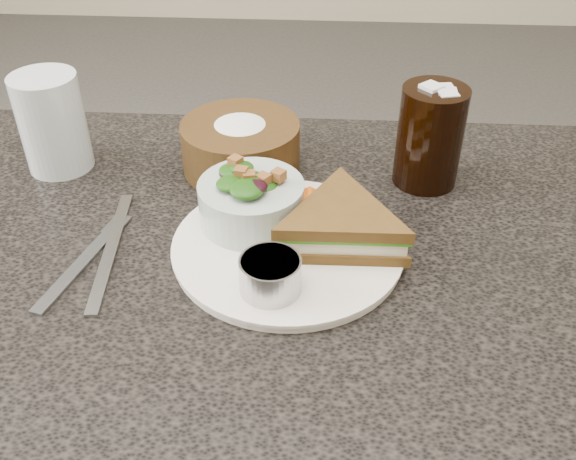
{
  "coord_description": "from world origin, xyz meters",
  "views": [
    {
      "loc": [
        0.1,
        -0.55,
        1.21
      ],
      "look_at": [
        0.06,
        0.02,
        0.78
      ],
      "focal_mm": 40.0,
      "sensor_mm": 36.0,
      "label": 1
    }
  ],
  "objects_px": {
    "dressing_ramekin": "(270,275)",
    "cola_glass": "(430,132)",
    "water_glass": "(52,123)",
    "dining_table": "(244,455)",
    "sandwich": "(341,225)",
    "salad_bowl": "(251,196)",
    "bread_basket": "(241,138)",
    "dinner_plate": "(288,247)"
  },
  "relations": [
    {
      "from": "dressing_ramekin",
      "to": "cola_glass",
      "type": "height_order",
      "value": "cola_glass"
    },
    {
      "from": "water_glass",
      "to": "dressing_ramekin",
      "type": "bearing_deg",
      "value": -38.63
    },
    {
      "from": "dining_table",
      "to": "cola_glass",
      "type": "xyz_separation_m",
      "value": [
        0.23,
        0.18,
        0.45
      ]
    },
    {
      "from": "dressing_ramekin",
      "to": "sandwich",
      "type": "bearing_deg",
      "value": 49.59
    },
    {
      "from": "salad_bowl",
      "to": "dressing_ramekin",
      "type": "bearing_deg",
      "value": -74.93
    },
    {
      "from": "sandwich",
      "to": "bread_basket",
      "type": "relative_size",
      "value": 1.1
    },
    {
      "from": "salad_bowl",
      "to": "cola_glass",
      "type": "bearing_deg",
      "value": 29.28
    },
    {
      "from": "salad_bowl",
      "to": "dining_table",
      "type": "bearing_deg",
      "value": -107.39
    },
    {
      "from": "cola_glass",
      "to": "sandwich",
      "type": "bearing_deg",
      "value": -125.73
    },
    {
      "from": "dining_table",
      "to": "dressing_ramekin",
      "type": "relative_size",
      "value": 15.57
    },
    {
      "from": "dinner_plate",
      "to": "sandwich",
      "type": "xyz_separation_m",
      "value": [
        0.06,
        0.01,
        0.03
      ]
    },
    {
      "from": "water_glass",
      "to": "dinner_plate",
      "type": "bearing_deg",
      "value": -27.63
    },
    {
      "from": "dining_table",
      "to": "sandwich",
      "type": "relative_size",
      "value": 5.75
    },
    {
      "from": "dinner_plate",
      "to": "salad_bowl",
      "type": "distance_m",
      "value": 0.07
    },
    {
      "from": "dinner_plate",
      "to": "sandwich",
      "type": "bearing_deg",
      "value": 6.15
    },
    {
      "from": "dinner_plate",
      "to": "dressing_ramekin",
      "type": "height_order",
      "value": "dressing_ramekin"
    },
    {
      "from": "water_glass",
      "to": "salad_bowl",
      "type": "bearing_deg",
      "value": -24.78
    },
    {
      "from": "dining_table",
      "to": "salad_bowl",
      "type": "height_order",
      "value": "salad_bowl"
    },
    {
      "from": "dressing_ramekin",
      "to": "salad_bowl",
      "type": "bearing_deg",
      "value": 105.07
    },
    {
      "from": "dinner_plate",
      "to": "sandwich",
      "type": "relative_size",
      "value": 1.5
    },
    {
      "from": "dinner_plate",
      "to": "dressing_ramekin",
      "type": "xyz_separation_m",
      "value": [
        -0.01,
        -0.08,
        0.02
      ]
    },
    {
      "from": "dressing_ramekin",
      "to": "cola_glass",
      "type": "bearing_deg",
      "value": 52.55
    },
    {
      "from": "sandwich",
      "to": "dressing_ramekin",
      "type": "xyz_separation_m",
      "value": [
        -0.07,
        -0.08,
        -0.0
      ]
    },
    {
      "from": "dressing_ramekin",
      "to": "water_glass",
      "type": "relative_size",
      "value": 0.49
    },
    {
      "from": "sandwich",
      "to": "salad_bowl",
      "type": "height_order",
      "value": "salad_bowl"
    },
    {
      "from": "salad_bowl",
      "to": "bread_basket",
      "type": "distance_m",
      "value": 0.14
    },
    {
      "from": "cola_glass",
      "to": "water_glass",
      "type": "height_order",
      "value": "cola_glass"
    },
    {
      "from": "water_glass",
      "to": "cola_glass",
      "type": "bearing_deg",
      "value": -0.79
    },
    {
      "from": "dining_table",
      "to": "dressing_ramekin",
      "type": "xyz_separation_m",
      "value": [
        0.05,
        -0.06,
        0.41
      ]
    },
    {
      "from": "sandwich",
      "to": "water_glass",
      "type": "height_order",
      "value": "water_glass"
    },
    {
      "from": "water_glass",
      "to": "sandwich",
      "type": "bearing_deg",
      "value": -23.07
    },
    {
      "from": "bread_basket",
      "to": "cola_glass",
      "type": "bearing_deg",
      "value": -3.99
    },
    {
      "from": "dining_table",
      "to": "cola_glass",
      "type": "bearing_deg",
      "value": 37.67
    },
    {
      "from": "dinner_plate",
      "to": "salad_bowl",
      "type": "xyz_separation_m",
      "value": [
        -0.05,
        0.04,
        0.04
      ]
    },
    {
      "from": "bread_basket",
      "to": "dressing_ramekin",
      "type": "bearing_deg",
      "value": -76.57
    },
    {
      "from": "sandwich",
      "to": "cola_glass",
      "type": "bearing_deg",
      "value": 53.25
    },
    {
      "from": "bread_basket",
      "to": "cola_glass",
      "type": "relative_size",
      "value": 1.11
    },
    {
      "from": "dressing_ramekin",
      "to": "water_glass",
      "type": "xyz_separation_m",
      "value": [
        -0.31,
        0.25,
        0.03
      ]
    },
    {
      "from": "dressing_ramekin",
      "to": "bread_basket",
      "type": "height_order",
      "value": "bread_basket"
    },
    {
      "from": "salad_bowl",
      "to": "dressing_ramekin",
      "type": "height_order",
      "value": "salad_bowl"
    },
    {
      "from": "bread_basket",
      "to": "water_glass",
      "type": "distance_m",
      "value": 0.25
    },
    {
      "from": "sandwich",
      "to": "cola_glass",
      "type": "distance_m",
      "value": 0.19
    }
  ]
}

